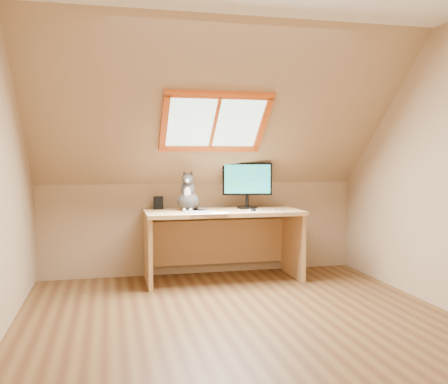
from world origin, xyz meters
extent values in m
plane|color=brown|center=(0.00, 0.00, 0.00)|extent=(3.50, 3.50, 0.00)
cube|color=tan|center=(0.00, -1.75, 1.20)|extent=(3.50, 0.02, 2.40)
cube|color=tan|center=(1.75, 0.00, 1.20)|extent=(0.02, 3.50, 2.40)
cube|color=tan|center=(0.00, 1.75, 0.50)|extent=(3.50, 0.02, 1.00)
cube|color=tan|center=(0.00, 0.97, 1.70)|extent=(3.50, 1.56, 1.41)
cube|color=#B2E0CC|center=(0.00, 1.05, 1.63)|extent=(0.90, 0.53, 0.48)
cube|color=#E94E16|center=(0.00, 1.05, 1.63)|extent=(1.02, 0.64, 0.59)
cube|color=tan|center=(0.16, 1.38, 0.72)|extent=(1.62, 0.71, 0.04)
cube|color=tan|center=(-0.62, 1.38, 0.35)|extent=(0.04, 0.64, 0.70)
cube|color=tan|center=(0.94, 1.38, 0.35)|extent=(0.04, 0.64, 0.70)
cube|color=tan|center=(0.16, 1.70, 0.35)|extent=(1.52, 0.03, 0.49)
cylinder|color=black|center=(0.46, 1.51, 0.75)|extent=(0.23, 0.23, 0.02)
cylinder|color=black|center=(0.46, 1.51, 0.82)|extent=(0.04, 0.04, 0.12)
cube|color=black|center=(0.46, 1.51, 1.05)|extent=(0.53, 0.14, 0.35)
cube|color=blue|center=(0.45, 1.48, 1.05)|extent=(0.49, 0.10, 0.31)
ellipsoid|color=#3C3735|center=(-0.20, 1.44, 0.83)|extent=(0.28, 0.32, 0.19)
ellipsoid|color=#3C3735|center=(-0.20, 1.43, 0.95)|extent=(0.18, 0.18, 0.21)
ellipsoid|color=silver|center=(-0.21, 1.36, 0.93)|extent=(0.08, 0.06, 0.12)
ellipsoid|color=#3C3735|center=(-0.21, 1.38, 1.07)|extent=(0.14, 0.13, 0.11)
sphere|color=silver|center=(-0.22, 1.33, 1.05)|extent=(0.04, 0.04, 0.04)
cone|color=#3C3735|center=(-0.24, 1.41, 1.12)|extent=(0.06, 0.06, 0.07)
cone|color=#3C3735|center=(-0.17, 1.39, 1.12)|extent=(0.06, 0.06, 0.07)
cube|color=black|center=(-0.49, 1.63, 0.80)|extent=(0.11, 0.11, 0.13)
cube|color=#B2B2B7|center=(-0.14, 1.19, 0.74)|extent=(0.32, 0.28, 0.01)
ellipsoid|color=black|center=(0.43, 1.19, 0.75)|extent=(0.06, 0.10, 0.03)
cube|color=white|center=(0.00, 1.12, 0.74)|extent=(0.33, 0.27, 0.00)
cube|color=white|center=(0.00, 1.12, 0.74)|extent=(0.32, 0.24, 0.00)
camera|label=1|loc=(-0.99, -3.66, 1.29)|focal=40.00mm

